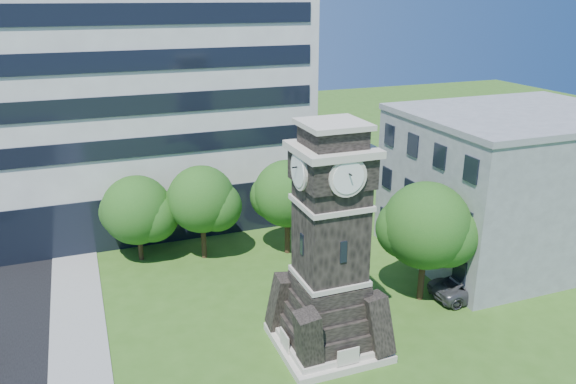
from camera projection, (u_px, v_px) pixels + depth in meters
name	position (u px, v px, depth m)	size (l,w,h in m)	color
ground	(288.00, 380.00, 27.40)	(160.00, 160.00, 0.00)	#345E1A
sidewalk	(80.00, 363.00, 28.61)	(3.00, 70.00, 0.06)	gray
clock_tower	(330.00, 256.00, 28.41)	(5.40, 5.40, 12.22)	beige
office_tall	(135.00, 43.00, 44.39)	(26.20, 15.11, 28.60)	white
office_low	(513.00, 184.00, 39.42)	(15.20, 12.20, 10.40)	#9B9DA0
car_east_lot	(470.00, 286.00, 34.85)	(2.39, 5.18, 1.44)	#49494D
tree_nw	(138.00, 212.00, 38.79)	(5.30, 4.82, 6.18)	#332114
tree_nc	(203.00, 201.00, 38.87)	(5.16, 4.69, 6.80)	#332114
tree_ne	(288.00, 196.00, 39.61)	(5.26, 4.78, 6.96)	#332114
tree_east	(427.00, 228.00, 33.25)	(5.77, 5.25, 7.54)	#332114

